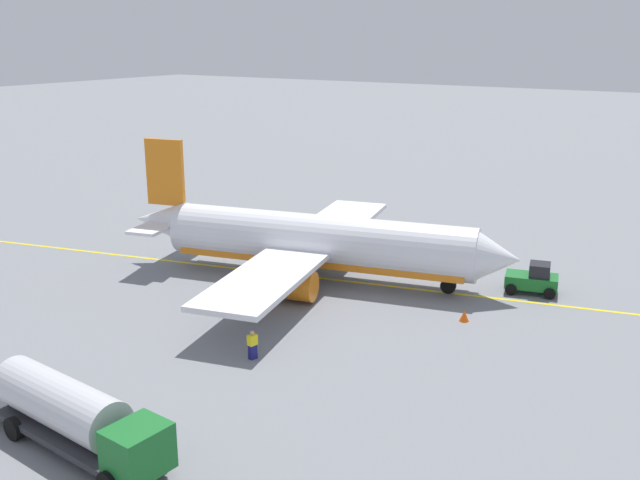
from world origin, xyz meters
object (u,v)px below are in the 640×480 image
object	(u,v)px
safety_cone_nose	(464,316)
airplane	(314,242)
fuel_tanker	(75,415)
refueling_worker	(253,345)
pushback_tug	(533,279)

from	to	relation	value
safety_cone_nose	airplane	bearing A→B (deg)	170.71
safety_cone_nose	fuel_tanker	bearing A→B (deg)	-111.25
airplane	refueling_worker	world-z (taller)	airplane
fuel_tanker	airplane	bearing A→B (deg)	98.37
airplane	safety_cone_nose	bearing A→B (deg)	-9.29
pushback_tug	safety_cone_nose	size ratio (longest dim) A/B	5.56
airplane	pushback_tug	bearing A→B (deg)	20.39
pushback_tug	airplane	bearing A→B (deg)	-159.61
pushback_tug	safety_cone_nose	world-z (taller)	pushback_tug
fuel_tanker	refueling_worker	xyz separation A→B (m)	(0.92, 11.55, -0.91)
refueling_worker	pushback_tug	bearing A→B (deg)	62.00
airplane	fuel_tanker	size ratio (longest dim) A/B	2.76
refueling_worker	safety_cone_nose	world-z (taller)	refueling_worker
fuel_tanker	refueling_worker	bearing A→B (deg)	85.44
airplane	fuel_tanker	world-z (taller)	airplane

